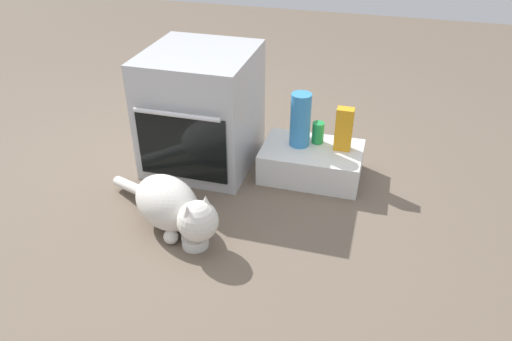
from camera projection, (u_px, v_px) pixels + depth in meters
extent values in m
plane|color=#6B5B4C|center=(181.00, 202.00, 2.55)|extent=(8.00, 8.00, 0.00)
cube|color=#B7BABF|center=(202.00, 109.00, 2.74)|extent=(0.57, 0.59, 0.66)
cube|color=black|center=(182.00, 148.00, 2.54)|extent=(0.49, 0.01, 0.36)
cylinder|color=silver|center=(176.00, 115.00, 2.41)|extent=(0.46, 0.02, 0.02)
cube|color=white|center=(311.00, 162.00, 2.73)|extent=(0.54, 0.36, 0.17)
cylinder|color=white|center=(195.00, 241.00, 2.26)|extent=(0.12, 0.12, 0.05)
sphere|color=brown|center=(195.00, 237.00, 2.25)|extent=(0.07, 0.07, 0.07)
ellipsoid|color=silver|center=(167.00, 202.00, 2.32)|extent=(0.44, 0.40, 0.25)
sphere|color=silver|center=(198.00, 221.00, 2.17)|extent=(0.19, 0.19, 0.19)
cone|color=silver|center=(206.00, 203.00, 2.16)|extent=(0.07, 0.07, 0.08)
cone|color=silver|center=(187.00, 213.00, 2.10)|extent=(0.07, 0.07, 0.08)
cylinder|color=silver|center=(132.00, 187.00, 2.53)|extent=(0.30, 0.20, 0.11)
sphere|color=silver|center=(194.00, 224.00, 2.35)|extent=(0.07, 0.07, 0.07)
sphere|color=silver|center=(171.00, 237.00, 2.27)|extent=(0.07, 0.07, 0.07)
cylinder|color=#388CD1|center=(300.00, 120.00, 2.64)|extent=(0.11, 0.11, 0.30)
cube|color=orange|center=(344.00, 129.00, 2.62)|extent=(0.09, 0.06, 0.24)
cylinder|color=green|center=(318.00, 133.00, 2.71)|extent=(0.07, 0.07, 0.12)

